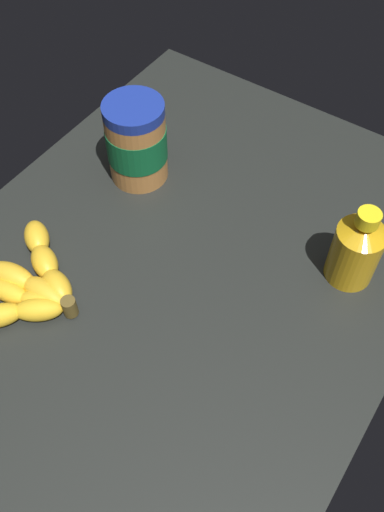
# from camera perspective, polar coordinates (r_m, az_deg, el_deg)

# --- Properties ---
(ground_plane) EXTENTS (0.90, 0.64, 0.04)m
(ground_plane) POSITION_cam_1_polar(r_m,az_deg,el_deg) (0.82, -2.23, -2.84)
(ground_plane) COLOR black
(banana_bunch) EXTENTS (0.24, 0.21, 0.04)m
(banana_bunch) POSITION_cam_1_polar(r_m,az_deg,el_deg) (0.81, -17.20, -2.83)
(banana_bunch) COLOR gold
(banana_bunch) RESTS_ON ground_plane
(peanut_butter_jar) EXTENTS (0.09, 0.09, 0.14)m
(peanut_butter_jar) POSITION_cam_1_polar(r_m,az_deg,el_deg) (0.89, -5.63, 11.42)
(peanut_butter_jar) COLOR #B27238
(peanut_butter_jar) RESTS_ON ground_plane
(honey_bottle) EXTENTS (0.07, 0.07, 0.13)m
(honey_bottle) POSITION_cam_1_polar(r_m,az_deg,el_deg) (0.79, 16.30, 0.73)
(honey_bottle) COLOR gold
(honey_bottle) RESTS_ON ground_plane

